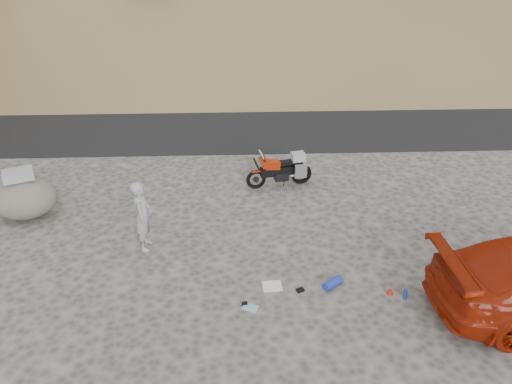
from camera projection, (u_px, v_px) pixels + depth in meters
ground at (248, 251)px, 11.92m from camera, size 140.00×140.00×0.00m
road at (243, 118)px, 19.79m from camera, size 120.00×7.00×0.05m
motorcycle at (283, 170)px, 14.59m from camera, size 1.99×0.82×1.19m
man at (147, 247)px, 12.07m from camera, size 0.43×0.65×1.76m
boulder at (24, 197)px, 13.07m from camera, size 1.95×1.75×1.29m
gear_white_cloth at (272, 286)px, 10.77m from camera, size 0.44×0.40×0.01m
gear_blue_mat at (333, 283)px, 10.73m from camera, size 0.48×0.43×0.19m
gear_bottle at (405, 294)px, 10.37m from camera, size 0.10×0.10×0.24m
gear_funnel at (390, 291)px, 10.51m from camera, size 0.18×0.18×0.18m
gear_glove_a at (300, 290)px, 10.63m from camera, size 0.19×0.17×0.05m
gear_glove_b at (245, 304)px, 10.26m from camera, size 0.13×0.10×0.04m
gear_blue_cloth at (250, 308)px, 10.18m from camera, size 0.37×0.33×0.01m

